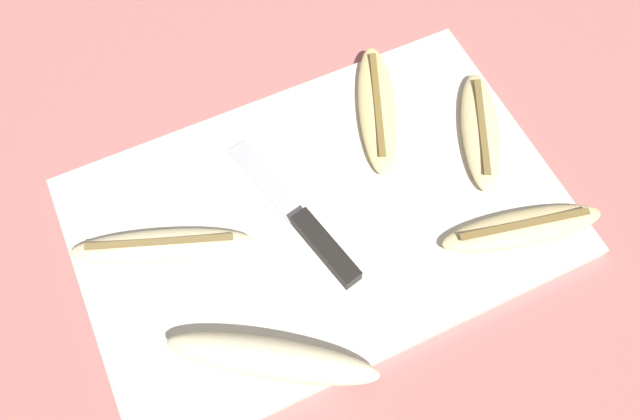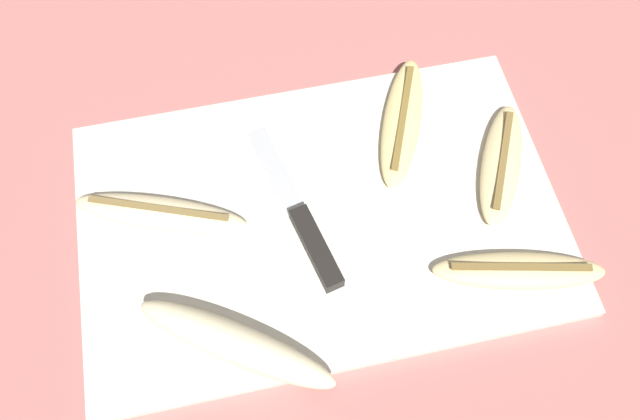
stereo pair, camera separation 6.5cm
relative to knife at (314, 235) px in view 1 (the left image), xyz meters
The scene contains 8 objects.
ground_plane 0.03m from the knife, 52.16° to the left, with size 4.00×4.00×0.00m, color #B76B66.
cutting_board 0.03m from the knife, 52.16° to the left, with size 0.51×0.33×0.01m.
knife is the anchor object (origin of this frame).
banana_cream_curved 0.16m from the knife, 160.21° to the left, with size 0.19×0.10×0.02m.
banana_ripe_center 0.23m from the knife, ahead, with size 0.11×0.16×0.02m.
banana_bright_far 0.14m from the knife, 131.45° to the right, with size 0.19×0.14×0.04m.
banana_mellow_near 0.22m from the knife, 23.48° to the right, with size 0.18×0.08×0.02m.
banana_golden_short 0.17m from the knife, 40.64° to the left, with size 0.11×0.18×0.02m.
Camera 1 is at (-0.12, -0.26, 0.61)m, focal length 35.00 mm.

